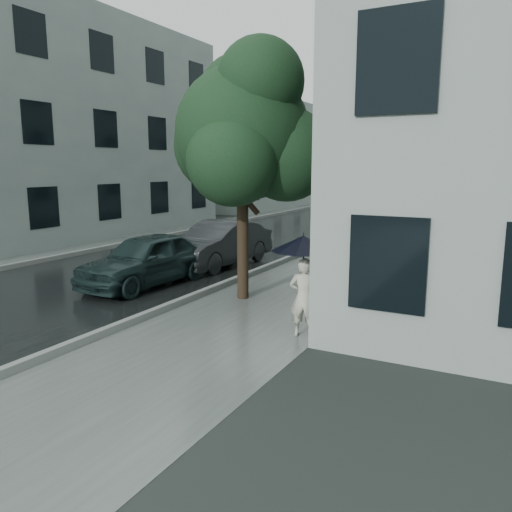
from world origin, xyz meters
The scene contains 14 objects.
ground centered at (0.00, 0.00, 0.00)m, with size 120.00×120.00×0.00m, color black.
sidewalk centered at (0.25, 12.00, 0.00)m, with size 3.50×60.00×0.01m, color slate.
kerb_near centered at (-1.57, 12.00, 0.07)m, with size 0.15×60.00×0.15m, color slate.
asphalt_road centered at (-5.08, 12.00, 0.00)m, with size 6.85×60.00×0.00m, color black.
kerb_far centered at (-8.57, 12.00, 0.07)m, with size 0.15×60.00×0.15m, color slate.
sidewalk_far centered at (-9.50, 12.00, 0.00)m, with size 1.70×60.00×0.01m, color #4C5451.
building_far_a centered at (-13.77, 8.00, 4.75)m, with size 7.02×20.00×9.50m.
building_far_b centered at (-13.77, 30.00, 4.00)m, with size 7.02×18.00×8.00m.
pedestrian centered at (1.70, 2.00, 0.74)m, with size 0.54×0.35×1.47m, color beige.
umbrella centered at (1.66, 2.05, 1.73)m, with size 1.38×1.38×0.99m.
street_tree centered at (-0.60, 3.96, 3.86)m, with size 3.97×3.61×5.80m.
lamp_post centered at (-1.60, 11.80, 2.90)m, with size 0.82×0.46×5.06m.
car_near centered at (-3.50, 3.86, 0.69)m, with size 1.61×4.00×1.36m, color #192C2C.
car_far centered at (-3.17, 6.91, 0.70)m, with size 1.47×4.22×1.39m, color #242729.
Camera 1 is at (5.01, -6.19, 3.11)m, focal length 35.00 mm.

